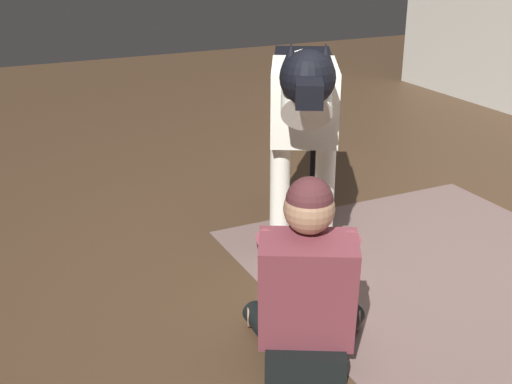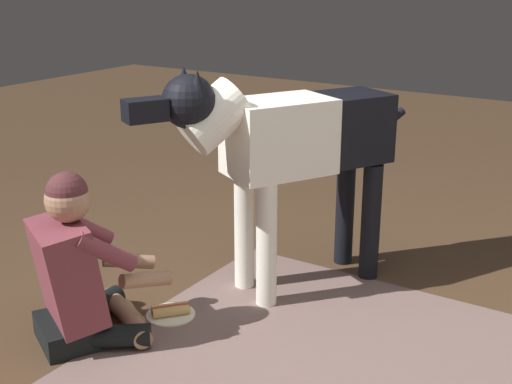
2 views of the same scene
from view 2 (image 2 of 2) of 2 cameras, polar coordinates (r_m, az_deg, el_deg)
name	(u,v)px [view 2 (image 2 of 2)]	position (r m, az deg, el deg)	size (l,w,h in m)	color
ground_plane	(240,355)	(3.31, -1.31, -13.37)	(14.38, 14.38, 0.00)	#4C3523
person_sitting_on_floor	(78,273)	(3.39, -14.56, -6.53)	(0.71, 0.63, 0.85)	black
large_dog	(289,144)	(3.66, 2.72, 4.03)	(1.52, 0.90, 1.28)	white
hot_dog_on_plate	(171,312)	(3.65, -7.11, -9.83)	(0.25, 0.25, 0.06)	white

